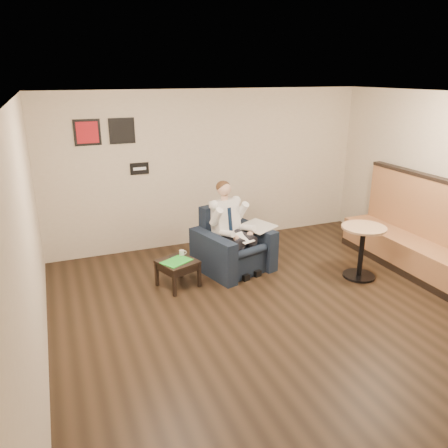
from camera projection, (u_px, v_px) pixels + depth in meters
name	position (u px, v px, depth m)	size (l,w,h in m)	color
ground	(289.00, 315.00, 5.81)	(6.00, 6.00, 0.00)	black
wall_back	(210.00, 168.00, 7.99)	(6.00, 0.02, 2.80)	beige
wall_left	(30.00, 250.00, 4.30)	(0.02, 6.00, 2.80)	beige
ceiling	(301.00, 97.00, 4.90)	(6.00, 6.00, 0.02)	white
seating_sign	(140.00, 169.00, 7.48)	(0.32, 0.02, 0.20)	black
art_print_left	(87.00, 132.00, 6.99)	(0.42, 0.03, 0.42)	#B1151E
art_print_right	(122.00, 131.00, 7.18)	(0.42, 0.03, 0.42)	black
armchair	(233.00, 240.00, 7.03)	(1.03, 1.03, 1.00)	black
seated_man	(239.00, 232.00, 6.87)	(0.65, 0.98, 1.37)	white
lap_papers	(243.00, 238.00, 6.82)	(0.23, 0.33, 0.01)	white
newspaper	(258.00, 226.00, 7.13)	(0.43, 0.54, 0.01)	silver
side_table	(178.00, 274.00, 6.53)	(0.51, 0.51, 0.42)	black
green_folder	(177.00, 261.00, 6.43)	(0.42, 0.30, 0.01)	green
coffee_mug	(182.00, 253.00, 6.63)	(0.08, 0.08, 0.09)	white
smartphone	(174.00, 257.00, 6.60)	(0.13, 0.06, 0.01)	black
banquette	(420.00, 227.00, 6.88)	(0.69, 2.91, 1.49)	#9F673D
cafe_table	(361.00, 252.00, 6.77)	(0.68, 0.68, 0.84)	tan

